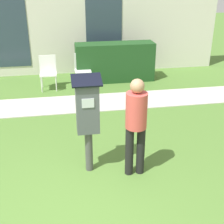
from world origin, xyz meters
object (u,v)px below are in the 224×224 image
parking_meter (88,113)px  outdoor_chair_middle (83,67)px  outdoor_chair_left (48,70)px  person_standing (136,121)px

parking_meter → outdoor_chair_middle: bearing=86.4°
outdoor_chair_left → parking_meter: bearing=-68.3°
parking_meter → outdoor_chair_middle: size_ratio=1.77×
parking_meter → person_standing: (0.70, -0.21, -0.09)m
outdoor_chair_left → outdoor_chair_middle: (0.94, 0.08, 0.00)m
parking_meter → person_standing: bearing=-17.0°
outdoor_chair_middle → parking_meter: bearing=-104.1°
parking_meter → outdoor_chair_left: 4.11m
outdoor_chair_left → outdoor_chair_middle: bearing=17.1°
parking_meter → person_standing: 0.74m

